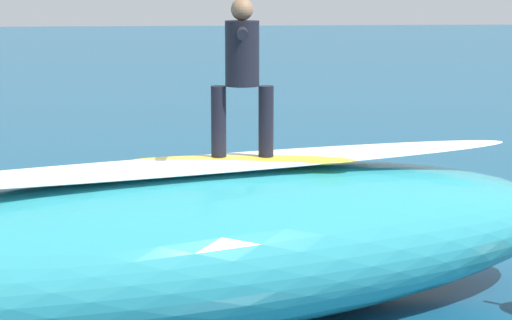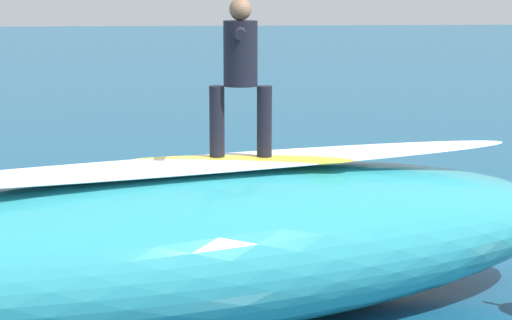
% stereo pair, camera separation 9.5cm
% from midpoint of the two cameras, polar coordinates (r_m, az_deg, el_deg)
% --- Properties ---
extents(ground_plane, '(120.00, 120.00, 0.00)m').
position_cam_midpoint_polar(ground_plane, '(12.57, -6.84, -5.51)').
color(ground_plane, '#145175').
extents(wave_crest, '(9.08, 5.19, 1.60)m').
position_cam_midpoint_polar(wave_crest, '(9.89, -3.94, -5.07)').
color(wave_crest, teal).
rests_on(wave_crest, ground_plane).
extents(wave_foam_lip, '(7.31, 3.15, 0.08)m').
position_cam_midpoint_polar(wave_foam_lip, '(9.70, -4.00, -0.30)').
color(wave_foam_lip, white).
rests_on(wave_foam_lip, wave_crest).
extents(surfboard_riding, '(2.31, 0.61, 0.09)m').
position_cam_midpoint_polar(surfboard_riding, '(9.88, -1.06, -0.05)').
color(surfboard_riding, yellow).
rests_on(surfboard_riding, wave_crest).
extents(surfer_riding, '(0.62, 1.49, 1.57)m').
position_cam_midpoint_polar(surfer_riding, '(9.75, -1.08, 5.49)').
color(surfer_riding, black).
rests_on(surfer_riding, surfboard_riding).
extents(surfboard_paddling, '(0.66, 1.95, 0.10)m').
position_cam_midpoint_polar(surfboard_paddling, '(14.23, 0.36, -3.32)').
color(surfboard_paddling, silver).
rests_on(surfboard_paddling, ground_plane).
extents(surfer_paddling, '(0.38, 1.58, 0.28)m').
position_cam_midpoint_polar(surfer_paddling, '(14.31, 0.35, -2.54)').
color(surfer_paddling, black).
rests_on(surfer_paddling, surfboard_paddling).
extents(foam_patch_near, '(1.04, 0.98, 0.12)m').
position_cam_midpoint_polar(foam_patch_near, '(11.77, 5.38, -6.30)').
color(foam_patch_near, white).
rests_on(foam_patch_near, ground_plane).
extents(foam_patch_mid, '(0.84, 0.82, 0.11)m').
position_cam_midpoint_polar(foam_patch_mid, '(13.24, -0.44, -4.36)').
color(foam_patch_mid, white).
rests_on(foam_patch_mid, ground_plane).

